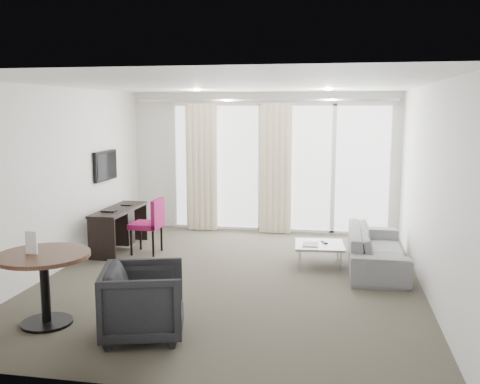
% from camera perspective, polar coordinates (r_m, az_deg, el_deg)
% --- Properties ---
extents(floor, '(5.00, 6.00, 0.00)m').
position_cam_1_polar(floor, '(7.40, -0.86, -9.15)').
color(floor, '#454035').
rests_on(floor, ground).
extents(ceiling, '(5.00, 6.00, 0.00)m').
position_cam_1_polar(ceiling, '(7.05, -0.91, 11.39)').
color(ceiling, white).
rests_on(ceiling, ground).
extents(wall_left, '(0.00, 6.00, 2.60)m').
position_cam_1_polar(wall_left, '(7.99, -18.76, 1.27)').
color(wall_left, silver).
rests_on(wall_left, ground).
extents(wall_right, '(0.00, 6.00, 2.60)m').
position_cam_1_polar(wall_right, '(7.06, 19.43, 0.31)').
color(wall_right, silver).
rests_on(wall_right, ground).
extents(wall_front, '(5.00, 0.00, 2.60)m').
position_cam_1_polar(wall_front, '(4.26, -8.92, -4.60)').
color(wall_front, silver).
rests_on(wall_front, ground).
extents(window_panel, '(4.00, 0.02, 2.38)m').
position_cam_1_polar(window_panel, '(10.01, 4.19, 2.56)').
color(window_panel, white).
rests_on(window_panel, ground).
extents(window_frame, '(4.10, 0.06, 2.44)m').
position_cam_1_polar(window_frame, '(9.99, 4.18, 2.55)').
color(window_frame, white).
rests_on(window_frame, ground).
extents(curtain_left, '(0.60, 0.20, 2.38)m').
position_cam_1_polar(curtain_left, '(10.11, -4.11, 2.63)').
color(curtain_left, beige).
rests_on(curtain_left, ground).
extents(curtain_right, '(0.60, 0.20, 2.38)m').
position_cam_1_polar(curtain_right, '(9.85, 3.80, 2.47)').
color(curtain_right, beige).
rests_on(curtain_right, ground).
extents(curtain_track, '(4.80, 0.04, 0.04)m').
position_cam_1_polar(curtain_track, '(9.83, 2.40, 9.77)').
color(curtain_track, '#B2B2B7').
rests_on(curtain_track, ceiling).
extents(downlight_a, '(0.12, 0.12, 0.02)m').
position_cam_1_polar(downlight_a, '(8.81, -4.65, 10.77)').
color(downlight_a, '#FFE0B2').
rests_on(downlight_a, ceiling).
extents(downlight_b, '(0.12, 0.12, 0.02)m').
position_cam_1_polar(downlight_b, '(8.51, 9.38, 10.76)').
color(downlight_b, '#FFE0B2').
rests_on(downlight_b, ceiling).
extents(desk, '(0.45, 1.46, 0.68)m').
position_cam_1_polar(desk, '(9.01, -12.72, -3.86)').
color(desk, black).
rests_on(desk, floor).
extents(tv, '(0.05, 0.80, 0.50)m').
position_cam_1_polar(tv, '(9.25, -14.15, 2.74)').
color(tv, black).
rests_on(tv, wall_left).
extents(desk_chair, '(0.50, 0.47, 0.89)m').
position_cam_1_polar(desk_chair, '(8.66, -9.97, -3.57)').
color(desk_chair, maroon).
rests_on(desk_chair, floor).
extents(round_table, '(1.22, 1.22, 0.78)m').
position_cam_1_polar(round_table, '(6.14, -20.07, -9.69)').
color(round_table, '#42291B').
rests_on(round_table, floor).
extents(menu_card, '(0.13, 0.03, 0.24)m').
position_cam_1_polar(menu_card, '(6.06, -21.27, -6.73)').
color(menu_card, white).
rests_on(menu_card, round_table).
extents(tub_armchair, '(1.00, 0.98, 0.74)m').
position_cam_1_polar(tub_armchair, '(5.57, -10.26, -11.43)').
color(tub_armchair, black).
rests_on(tub_armchair, floor).
extents(coffee_table, '(0.76, 0.76, 0.32)m').
position_cam_1_polar(coffee_table, '(8.05, 8.45, -6.59)').
color(coffee_table, gray).
rests_on(coffee_table, floor).
extents(remote, '(0.12, 0.18, 0.02)m').
position_cam_1_polar(remote, '(8.07, 9.00, -5.09)').
color(remote, black).
rests_on(remote, coffee_table).
extents(magazine, '(0.25, 0.31, 0.02)m').
position_cam_1_polar(magazine, '(7.91, 7.52, -5.33)').
color(magazine, gray).
rests_on(magazine, coffee_table).
extents(sofa, '(0.78, 1.98, 0.58)m').
position_cam_1_polar(sofa, '(8.01, 14.37, -5.88)').
color(sofa, slate).
rests_on(sofa, floor).
extents(terrace_slab, '(5.60, 3.00, 0.12)m').
position_cam_1_polar(terrace_slab, '(11.69, 4.95, -2.80)').
color(terrace_slab, '#4D4D50').
rests_on(terrace_slab, ground).
extents(rattan_chair_a, '(0.62, 0.62, 0.84)m').
position_cam_1_polar(rattan_chair_a, '(11.29, 9.84, -0.83)').
color(rattan_chair_a, brown).
rests_on(rattan_chair_a, terrace_slab).
extents(rattan_chair_b, '(0.74, 0.74, 0.82)m').
position_cam_1_polar(rattan_chair_b, '(12.13, 12.52, -0.30)').
color(rattan_chair_b, brown).
rests_on(rattan_chair_b, terrace_slab).
extents(rattan_table, '(0.61, 0.61, 0.52)m').
position_cam_1_polar(rattan_table, '(10.84, 8.17, -2.06)').
color(rattan_table, brown).
rests_on(rattan_table, terrace_slab).
extents(balustrade, '(5.50, 0.06, 1.05)m').
position_cam_1_polar(balustrade, '(13.02, 5.61, 0.88)').
color(balustrade, '#B2B2B7').
rests_on(balustrade, terrace_slab).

